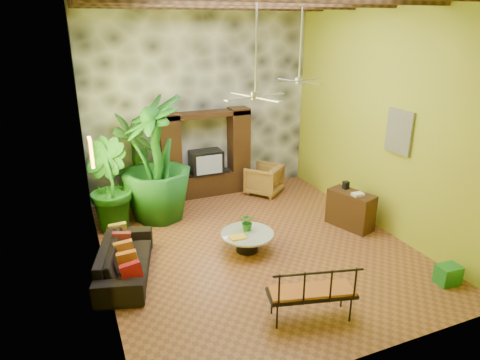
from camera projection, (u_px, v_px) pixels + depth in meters
name	position (u px, v px, depth m)	size (l,w,h in m)	color
ground	(254.00, 245.00, 8.99)	(7.00, 7.00, 0.00)	brown
back_wall	(200.00, 100.00, 11.16)	(6.00, 0.02, 5.00)	#A6BC2A
left_wall	(91.00, 145.00, 7.04)	(0.02, 7.00, 5.00)	#A6BC2A
right_wall	(382.00, 116.00, 9.21)	(0.02, 7.00, 5.00)	#A6BC2A
stone_accent_wall	(201.00, 101.00, 11.10)	(5.98, 0.10, 4.98)	#313237
entertainment_center	(206.00, 160.00, 11.37)	(2.40, 0.55, 2.30)	#321E0E
ceiling_fan_front	(256.00, 84.00, 7.40)	(1.28, 1.28, 1.86)	#ABABB0
ceiling_fan_back	(299.00, 71.00, 9.43)	(1.28, 1.28, 1.86)	#ABABB0
wall_art_mask	(91.00, 152.00, 8.06)	(0.06, 0.32, 0.55)	gold
wall_art_painting	(399.00, 132.00, 8.75)	(0.06, 0.70, 0.90)	#2A689C
sofa	(125.00, 259.00, 7.85)	(2.16, 0.85, 0.63)	black
wicker_armchair	(264.00, 179.00, 11.62)	(0.85, 0.88, 0.80)	#976236
tall_plant_a	(134.00, 162.00, 10.43)	(1.26, 0.85, 2.39)	#245A17
tall_plant_b	(108.00, 186.00, 9.43)	(1.13, 0.91, 2.05)	#195A17
tall_plant_c	(156.00, 159.00, 9.80)	(1.63, 1.63, 2.91)	#16551B
coffee_table	(247.00, 239.00, 8.70)	(1.08, 1.08, 0.40)	black
centerpiece_plant	(248.00, 222.00, 8.71)	(0.33, 0.29, 0.37)	#206C1C
yellow_tray	(238.00, 237.00, 8.44)	(0.31, 0.22, 0.03)	gold
iron_bench	(314.00, 291.00, 6.53)	(1.44, 0.83, 0.57)	black
side_console	(351.00, 210.00, 9.69)	(0.47, 1.04, 0.84)	#381812
green_bin	(448.00, 275.00, 7.62)	(0.40, 0.30, 0.35)	#1E723C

